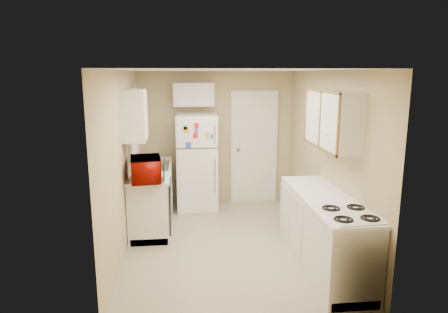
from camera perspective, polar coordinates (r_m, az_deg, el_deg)
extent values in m
plane|color=#BFB398|center=(5.80, 0.53, -12.23)|extent=(3.80, 3.80, 0.00)
plane|color=white|center=(5.29, 0.58, 12.24)|extent=(3.80, 3.80, 0.00)
plane|color=tan|center=(5.44, -14.25, -0.87)|extent=(3.80, 3.80, 0.00)
plane|color=tan|center=(5.75, 14.56, -0.22)|extent=(3.80, 3.80, 0.00)
plane|color=tan|center=(7.28, -1.17, 2.63)|extent=(2.80, 2.80, 0.00)
plane|color=tan|center=(3.60, 4.06, -6.99)|extent=(2.80, 2.80, 0.00)
cube|color=silver|center=(6.47, -10.17, -5.57)|extent=(0.60, 1.80, 0.90)
cube|color=black|center=(5.87, -7.74, -6.89)|extent=(0.03, 0.58, 0.72)
cube|color=gray|center=(6.50, -10.21, -1.73)|extent=(0.54, 0.74, 0.16)
imported|color=#9C0A00|center=(5.60, -11.09, -1.94)|extent=(0.63, 0.40, 0.39)
imported|color=white|center=(6.87, -10.43, 0.19)|extent=(0.09, 0.09, 0.17)
cube|color=silver|center=(6.40, -12.78, 4.69)|extent=(0.10, 0.98, 1.08)
cube|color=silver|center=(5.54, -12.71, 5.72)|extent=(0.30, 0.45, 0.70)
cube|color=white|center=(6.95, -3.84, -0.86)|extent=(0.71, 0.69, 1.68)
cube|color=silver|center=(7.02, -4.38, 8.83)|extent=(0.70, 0.30, 0.40)
cube|color=white|center=(7.36, 4.31, 1.28)|extent=(0.86, 0.06, 2.08)
cube|color=silver|center=(5.14, 14.08, -10.37)|extent=(0.60, 2.00, 0.90)
cube|color=white|center=(4.63, 17.13, -13.82)|extent=(0.57, 0.69, 0.80)
cube|color=silver|center=(5.14, 15.27, 5.13)|extent=(0.30, 1.20, 0.70)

